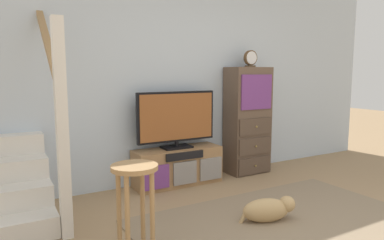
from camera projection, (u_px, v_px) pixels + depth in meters
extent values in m
cube|color=silver|center=(188.00, 74.00, 4.53)|extent=(6.40, 0.12, 2.70)
cube|color=#847056|center=(291.00, 227.00, 3.11)|extent=(2.60, 1.80, 0.01)
cube|color=#997047|center=(177.00, 166.00, 4.31)|extent=(1.09, 0.36, 0.45)
cube|color=#70387F|center=(157.00, 177.00, 3.97)|extent=(0.30, 0.02, 0.27)
cube|color=gray|center=(185.00, 173.00, 4.15)|extent=(0.30, 0.02, 0.27)
cube|color=gray|center=(211.00, 169.00, 4.32)|extent=(0.30, 0.02, 0.27)
cube|color=black|center=(185.00, 156.00, 4.12)|extent=(0.49, 0.02, 0.09)
cube|color=black|center=(177.00, 147.00, 4.29)|extent=(0.36, 0.22, 0.02)
cylinder|color=black|center=(177.00, 144.00, 4.29)|extent=(0.05, 0.05, 0.06)
cube|color=black|center=(176.00, 117.00, 4.24)|extent=(1.01, 0.05, 0.61)
cube|color=brown|center=(178.00, 117.00, 4.22)|extent=(0.96, 0.01, 0.56)
cube|color=brown|center=(247.00, 120.00, 4.78)|extent=(0.58, 0.34, 1.44)
cube|color=#4E3C2F|center=(255.00, 165.00, 4.70)|extent=(0.53, 0.02, 0.22)
sphere|color=olive|center=(256.00, 166.00, 4.69)|extent=(0.03, 0.03, 0.03)
cube|color=#4E3C2F|center=(255.00, 146.00, 4.67)|extent=(0.53, 0.02, 0.22)
sphere|color=olive|center=(256.00, 146.00, 4.65)|extent=(0.03, 0.03, 0.03)
cube|color=#4E3C2F|center=(256.00, 127.00, 4.63)|extent=(0.53, 0.02, 0.22)
sphere|color=olive|center=(257.00, 127.00, 4.62)|extent=(0.03, 0.03, 0.03)
cube|color=#70387F|center=(257.00, 92.00, 4.57)|extent=(0.49, 0.02, 0.45)
cube|color=#4C3823|center=(250.00, 66.00, 4.67)|extent=(0.12, 0.08, 0.02)
cylinder|color=brown|center=(250.00, 58.00, 4.66)|extent=(0.20, 0.04, 0.20)
cylinder|color=silver|center=(252.00, 58.00, 4.63)|extent=(0.17, 0.01, 0.17)
cube|color=silver|center=(62.00, 131.00, 2.82)|extent=(0.09, 0.09, 1.80)
cube|color=#9E7547|center=(46.00, 36.00, 3.27)|extent=(0.06, 1.33, 0.99)
cylinder|color=#A37A4C|center=(128.00, 222.00, 2.44)|extent=(0.04, 0.04, 0.67)
cylinder|color=#A37A4C|center=(152.00, 216.00, 2.53)|extent=(0.04, 0.04, 0.67)
cylinder|color=#A37A4C|center=(119.00, 213.00, 2.60)|extent=(0.04, 0.04, 0.67)
cylinder|color=#A37A4C|center=(143.00, 208.00, 2.69)|extent=(0.04, 0.04, 0.67)
cylinder|color=#A37A4C|center=(134.00, 167.00, 2.52)|extent=(0.34, 0.34, 0.03)
ellipsoid|color=tan|center=(266.00, 210.00, 3.22)|extent=(0.48, 0.33, 0.22)
sphere|color=tan|center=(287.00, 204.00, 3.26)|extent=(0.15, 0.15, 0.15)
cylinder|color=tan|center=(244.00, 216.00, 3.19)|extent=(0.11, 0.07, 0.16)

